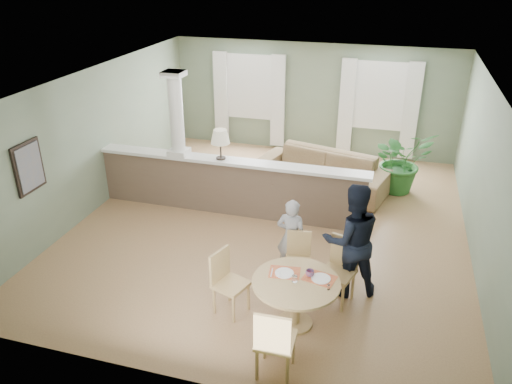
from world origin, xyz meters
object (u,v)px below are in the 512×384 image
(chair_far_boy, at_px, (298,256))
(chair_near, at_px, (274,340))
(houseplant, at_px, (401,161))
(sofa, at_px, (321,172))
(dining_table, at_px, (296,290))
(chair_side, at_px, (227,279))
(man_person, at_px, (351,240))
(child_person, at_px, (291,238))
(chair_far_man, at_px, (340,267))

(chair_far_boy, height_order, chair_near, chair_near)
(houseplant, xyz_separation_m, chair_far_boy, (-1.39, -3.84, -0.21))
(sofa, bearing_deg, dining_table, -70.71)
(chair_side, bearing_deg, man_person, -40.77)
(man_person, bearing_deg, child_person, -34.91)
(dining_table, relative_size, chair_far_man, 1.19)
(dining_table, relative_size, child_person, 0.91)
(houseplant, xyz_separation_m, child_person, (-1.56, -3.62, -0.04))
(chair_side, bearing_deg, houseplant, -5.64)
(houseplant, bearing_deg, dining_table, -104.42)
(sofa, relative_size, chair_far_man, 2.78)
(chair_far_man, relative_size, man_person, 0.56)
(sofa, relative_size, man_person, 1.56)
(chair_side, relative_size, child_person, 0.73)
(houseplant, distance_m, dining_table, 4.95)
(sofa, relative_size, chair_far_boy, 3.23)
(chair_far_boy, height_order, man_person, man_person)
(dining_table, height_order, man_person, man_person)
(child_person, bearing_deg, man_person, 171.91)
(child_person, distance_m, man_person, 0.98)
(houseplant, bearing_deg, child_person, -113.26)
(chair_far_boy, xyz_separation_m, child_person, (-0.16, 0.22, 0.18))
(chair_far_boy, bearing_deg, chair_near, -95.72)
(sofa, relative_size, child_person, 2.13)
(chair_far_man, xyz_separation_m, child_person, (-0.81, 0.44, 0.10))
(dining_table, bearing_deg, chair_near, -92.81)
(chair_side, bearing_deg, child_person, -11.03)
(man_person, bearing_deg, dining_table, 36.32)
(dining_table, bearing_deg, chair_far_boy, 99.76)
(chair_far_boy, relative_size, child_person, 0.66)
(chair_side, xyz_separation_m, child_person, (0.67, 1.13, 0.13))
(child_person, bearing_deg, houseplant, -107.79)
(dining_table, xyz_separation_m, chair_side, (-0.99, 0.04, -0.05))
(houseplant, xyz_separation_m, dining_table, (-1.23, -4.79, -0.12))
(chair_far_man, distance_m, chair_near, 1.81)
(sofa, bearing_deg, child_person, -74.75)
(houseplant, height_order, dining_table, houseplant)
(dining_table, height_order, chair_far_boy, chair_far_boy)
(sofa, height_order, man_person, man_person)
(chair_far_man, bearing_deg, sofa, 120.47)
(child_person, bearing_deg, chair_near, 102.72)
(chair_far_boy, distance_m, child_person, 0.33)
(chair_far_man, height_order, chair_near, chair_near)
(chair_far_man, relative_size, chair_near, 0.99)
(houseplant, height_order, chair_far_boy, houseplant)
(chair_near, height_order, man_person, man_person)
(dining_table, bearing_deg, child_person, 105.51)
(dining_table, bearing_deg, chair_side, 177.97)
(sofa, xyz_separation_m, chair_far_boy, (0.20, -3.43, 0.07))
(dining_table, bearing_deg, houseplant, 75.58)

